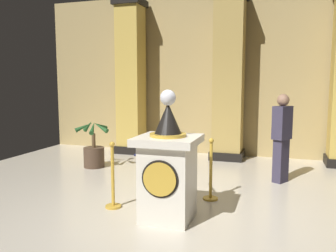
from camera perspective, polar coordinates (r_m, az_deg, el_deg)
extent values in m
plane|color=beige|center=(5.14, 3.35, -14.08)|extent=(10.30, 10.30, 0.00)
cube|color=tan|center=(9.10, 10.42, 8.31)|extent=(10.30, 0.16, 4.14)
cube|color=silver|center=(4.76, 0.00, -9.13)|extent=(0.65, 0.65, 1.04)
cube|color=silver|center=(4.64, 0.00, -2.32)|extent=(0.82, 0.82, 0.10)
cylinder|color=gold|center=(4.42, -1.37, -8.75)|extent=(0.44, 0.03, 0.44)
cylinder|color=black|center=(4.43, -1.33, -8.71)|extent=(0.49, 0.01, 0.49)
cylinder|color=gold|center=(4.63, 0.00, -1.47)|extent=(0.49, 0.49, 0.04)
cone|color=black|center=(4.60, 0.00, 1.31)|extent=(0.36, 0.36, 0.41)
cylinder|color=gold|center=(4.58, 0.00, 3.69)|extent=(0.03, 0.03, 0.05)
sphere|color=silver|center=(4.58, 0.00, 4.68)|extent=(0.21, 0.21, 0.21)
cylinder|color=gold|center=(5.72, 6.96, -11.70)|extent=(0.24, 0.24, 0.03)
cylinder|color=gold|center=(5.60, 7.03, -7.42)|extent=(0.05, 0.05, 0.91)
sphere|color=gold|center=(5.50, 7.11, -2.41)|extent=(0.08, 0.08, 0.08)
cylinder|color=gold|center=(5.41, -8.95, -12.88)|extent=(0.24, 0.24, 0.03)
cylinder|color=gold|center=(5.27, -9.04, -8.33)|extent=(0.05, 0.05, 0.92)
sphere|color=gold|center=(5.16, -9.15, -2.97)|extent=(0.08, 0.08, 0.08)
cylinder|color=#141947|center=(5.40, 3.24, -4.28)|extent=(0.44, 0.68, 0.22)
cylinder|color=#141947|center=(5.24, -4.89, -4.65)|extent=(0.44, 0.68, 0.22)
sphere|color=#141947|center=(5.33, -0.76, -5.42)|extent=(0.04, 0.04, 0.04)
cube|color=black|center=(9.44, -5.96, -3.68)|extent=(0.71, 0.71, 0.20)
cube|color=gold|center=(9.28, -6.11, 7.85)|extent=(0.62, 0.62, 3.97)
cube|color=black|center=(9.50, -6.27, 19.43)|extent=(0.74, 0.74, 0.16)
cube|color=black|center=(8.75, 9.68, -4.60)|extent=(0.79, 0.79, 0.20)
cube|color=tan|center=(8.57, 9.94, 7.86)|extent=(0.68, 0.68, 3.97)
cylinder|color=#4C3828|center=(7.89, -12.02, -5.02)|extent=(0.45, 0.45, 0.44)
cylinder|color=brown|center=(7.82, -12.09, -2.33)|extent=(0.08, 0.08, 0.31)
cone|color=#265928|center=(7.66, -11.01, -0.16)|extent=(0.41, 0.17, 0.26)
cone|color=#265928|center=(7.90, -11.02, 0.06)|extent=(0.21, 0.40, 0.27)
cone|color=#265928|center=(7.95, -12.93, 0.05)|extent=(0.37, 0.26, 0.33)
cone|color=#265928|center=(7.79, -13.61, -0.11)|extent=(0.39, 0.30, 0.27)
cone|color=#265928|center=(7.58, -12.21, -0.26)|extent=(0.24, 0.38, 0.32)
cube|color=#383347|center=(6.86, 17.99, -5.43)|extent=(0.30, 0.33, 0.82)
cube|color=#383347|center=(6.75, 18.22, 0.52)|extent=(0.38, 0.42, 0.61)
sphere|color=#997056|center=(6.72, 18.36, 4.06)|extent=(0.22, 0.22, 0.22)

